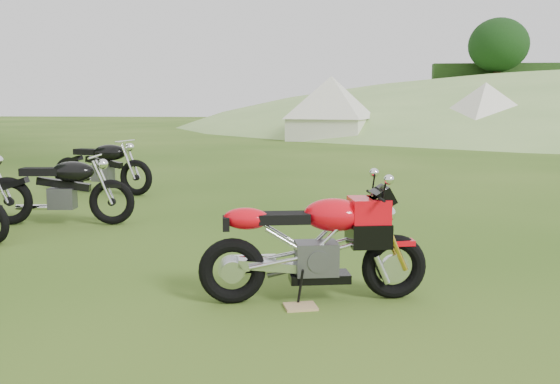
# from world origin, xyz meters

# --- Properties ---
(ground) EXTENTS (120.00, 120.00, 0.00)m
(ground) POSITION_xyz_m (0.00, 0.00, 0.00)
(ground) COLOR #26490F
(ground) RESTS_ON ground
(sport_motorcycle) EXTENTS (1.90, 0.84, 1.11)m
(sport_motorcycle) POSITION_xyz_m (0.07, -0.90, 0.55)
(sport_motorcycle) COLOR red
(sport_motorcycle) RESTS_ON ground
(plywood_board) EXTENTS (0.31, 0.27, 0.02)m
(plywood_board) POSITION_xyz_m (-0.03, -1.11, 0.01)
(plywood_board) COLOR tan
(plywood_board) RESTS_ON ground
(vintage_moto_c) EXTENTS (1.98, 0.68, 1.02)m
(vintage_moto_c) POSITION_xyz_m (-3.57, 1.97, 0.51)
(vintage_moto_c) COLOR black
(vintage_moto_c) RESTS_ON ground
(vintage_moto_d) EXTENTS (2.06, 0.91, 1.06)m
(vintage_moto_d) POSITION_xyz_m (-4.16, 4.83, 0.53)
(vintage_moto_d) COLOR black
(vintage_moto_d) RESTS_ON ground
(tent_left) EXTENTS (3.76, 3.76, 2.71)m
(tent_left) POSITION_xyz_m (-0.56, 21.22, 1.35)
(tent_left) COLOR silver
(tent_left) RESTS_ON ground
(tent_mid) EXTENTS (3.84, 3.84, 2.51)m
(tent_mid) POSITION_xyz_m (5.78, 20.60, 1.26)
(tent_mid) COLOR silver
(tent_mid) RESTS_ON ground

